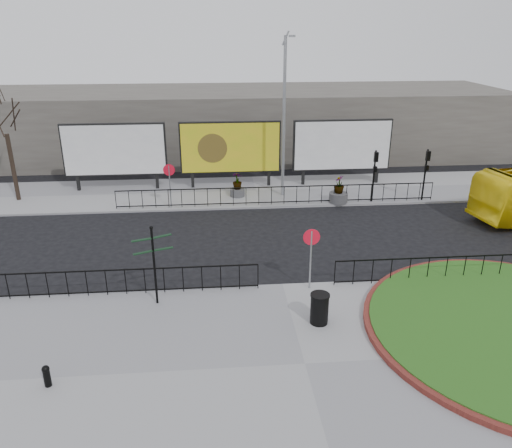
{
  "coord_description": "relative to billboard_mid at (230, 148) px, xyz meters",
  "views": [
    {
      "loc": [
        -2.56,
        -17.24,
        9.65
      ],
      "look_at": [
        -0.87,
        2.09,
        1.87
      ],
      "focal_mm": 35.0,
      "sensor_mm": 36.0,
      "label": 1
    }
  ],
  "objects": [
    {
      "name": "railing_near_left",
      "position": [
        -4.5,
        -13.27,
        -1.93
      ],
      "size": [
        10.0,
        0.1,
        1.1
      ],
      "primitive_type": null,
      "color": "black",
      "rests_on": "pavement_near"
    },
    {
      "name": "bollard",
      "position": [
        -5.93,
        -18.31,
        -2.11
      ],
      "size": [
        0.22,
        0.22,
        0.68
      ],
      "color": "black",
      "rests_on": "pavement_near"
    },
    {
      "name": "planter_b",
      "position": [
        0.3,
        -1.97,
        -1.91
      ],
      "size": [
        0.87,
        0.87,
        1.45
      ],
      "color": "#4C4C4F",
      "rests_on": "pavement_far"
    },
    {
      "name": "fingerpost_sign",
      "position": [
        -3.29,
        -13.99,
        -0.64
      ],
      "size": [
        1.4,
        0.72,
        3.05
      ],
      "rotation": [
        0.0,
        0.0,
        0.31
      ],
      "color": "black",
      "rests_on": "pavement_near"
    },
    {
      "name": "billboard_mid",
      "position": [
        0.0,
        0.0,
        0.0
      ],
      "size": [
        6.2,
        0.31,
        4.1
      ],
      "color": "black",
      "rests_on": "pavement_far"
    },
    {
      "name": "pavement_far",
      "position": [
        1.5,
        -0.97,
        -2.54
      ],
      "size": [
        44.0,
        6.0,
        0.12
      ],
      "primitive_type": "cube",
      "color": "gray",
      "rests_on": "ground"
    },
    {
      "name": "planter_c",
      "position": [
        6.02,
        -3.57,
        -1.92
      ],
      "size": [
        1.07,
        1.07,
        1.58
      ],
      "color": "#4C4C4F",
      "rests_on": "pavement_far"
    },
    {
      "name": "speed_sign_far",
      "position": [
        -3.5,
        -3.57,
        -0.68
      ],
      "size": [
        0.64,
        0.07,
        2.47
      ],
      "color": "gray",
      "rests_on": "pavement_far"
    },
    {
      "name": "railing_near_right",
      "position": [
        8.0,
        -13.27,
        -1.93
      ],
      "size": [
        9.0,
        0.1,
        1.1
      ],
      "primitive_type": null,
      "color": "black",
      "rests_on": "pavement_near"
    },
    {
      "name": "litter_bin",
      "position": [
        2.37,
        -15.8,
        -1.92
      ],
      "size": [
        0.67,
        0.67,
        1.1
      ],
      "color": "black",
      "rests_on": "pavement_near"
    },
    {
      "name": "billboard_left",
      "position": [
        -7.0,
        0.0,
        0.0
      ],
      "size": [
        6.2,
        0.31,
        4.1
      ],
      "color": "black",
      "rests_on": "pavement_far"
    },
    {
      "name": "signal_pole_a",
      "position": [
        8.0,
        -3.63,
        -0.5
      ],
      "size": [
        0.22,
        0.26,
        3.0
      ],
      "color": "black",
      "rests_on": "pavement_far"
    },
    {
      "name": "railing_far",
      "position": [
        2.5,
        -3.67,
        -1.93
      ],
      "size": [
        18.0,
        0.1,
        1.1
      ],
      "primitive_type": null,
      "color": "black",
      "rests_on": "pavement_far"
    },
    {
      "name": "billboard_right",
      "position": [
        7.0,
        0.0,
        0.0
      ],
      "size": [
        6.2,
        0.31,
        4.1
      ],
      "color": "black",
      "rests_on": "pavement_far"
    },
    {
      "name": "tree_left",
      "position": [
        -12.5,
        -1.47,
        1.02
      ],
      "size": [
        2.0,
        2.0,
        7.0
      ],
      "primitive_type": null,
      "color": "#2D2119",
      "rests_on": "pavement_far"
    },
    {
      "name": "signal_pole_b",
      "position": [
        11.0,
        -3.63,
        -0.5
      ],
      "size": [
        0.22,
        0.26,
        3.0
      ],
      "color": "black",
      "rests_on": "pavement_far"
    },
    {
      "name": "building_backdrop",
      "position": [
        1.5,
        9.03,
        -0.1
      ],
      "size": [
        40.0,
        10.0,
        5.0
      ],
      "primitive_type": "cube",
      "color": "#615C55",
      "rests_on": "ground"
    },
    {
      "name": "speed_sign_near",
      "position": [
        2.5,
        -13.37,
        -0.68
      ],
      "size": [
        0.64,
        0.07,
        2.47
      ],
      "color": "gray",
      "rests_on": "pavement_near"
    },
    {
      "name": "pavement_near",
      "position": [
        1.5,
        -17.97,
        -2.54
      ],
      "size": [
        30.0,
        10.0,
        0.12
      ],
      "primitive_type": "cube",
      "color": "gray",
      "rests_on": "ground"
    },
    {
      "name": "ground",
      "position": [
        1.5,
        -12.97,
        -2.6
      ],
      "size": [
        90.0,
        90.0,
        0.0
      ],
      "primitive_type": "plane",
      "color": "black",
      "rests_on": "ground"
    },
    {
      "name": "lamp_post",
      "position": [
        3.01,
        -1.97,
        2.23
      ],
      "size": [
        0.74,
        0.18,
        9.23
      ],
      "color": "gray",
      "rests_on": "pavement_far"
    }
  ]
}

